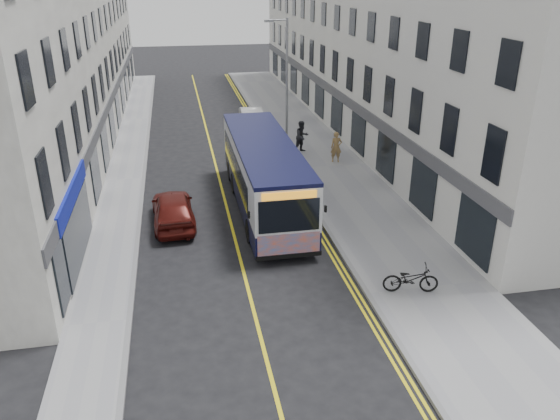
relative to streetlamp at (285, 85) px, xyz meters
name	(u,v)px	position (x,y,z in m)	size (l,w,h in m)	color
ground	(248,289)	(-4.17, -14.00, -4.38)	(140.00, 140.00, 0.00)	black
pavement_east	(328,167)	(2.08, -2.00, -4.32)	(4.50, 64.00, 0.12)	gray
pavement_west	(125,180)	(-9.17, -2.00, -4.32)	(2.00, 64.00, 0.12)	gray
kerb_east	(289,169)	(-0.17, -2.00, -4.32)	(0.18, 64.00, 0.13)	slate
kerb_west	(144,179)	(-8.17, -2.00, -4.32)	(0.18, 64.00, 0.13)	slate
road_centre_line	(218,175)	(-4.17, -2.00, -4.38)	(0.12, 64.00, 0.01)	yellow
road_dbl_yellow_inner	(281,171)	(-0.62, -2.00, -4.38)	(0.10, 64.00, 0.01)	yellow
road_dbl_yellow_outer	(285,171)	(-0.42, -2.00, -4.38)	(0.10, 64.00, 0.01)	yellow
terrace_east	(370,31)	(7.33, 7.00, 2.12)	(6.00, 46.00, 13.00)	silver
terrace_west	(56,38)	(-13.17, 7.00, 2.12)	(6.00, 46.00, 13.00)	white
streetlamp	(285,85)	(0.00, 0.00, 0.00)	(1.32, 0.18, 8.00)	gray
city_bus	(264,173)	(-2.41, -7.00, -2.60)	(2.62, 11.22, 3.26)	black
bicycle	(411,279)	(1.28, -15.38, -3.76)	(0.67, 1.91, 1.00)	black
pedestrian_near	(336,147)	(2.74, -1.33, -3.38)	(0.64, 0.42, 1.76)	olive
pedestrian_far	(302,136)	(1.22, 0.92, -3.30)	(0.93, 0.73, 1.92)	#212227
car_white	(252,119)	(-0.97, 7.03, -3.67)	(1.52, 4.35, 1.43)	silver
car_maroon	(173,209)	(-6.65, -8.00, -3.63)	(1.77, 4.39, 1.50)	#51110D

